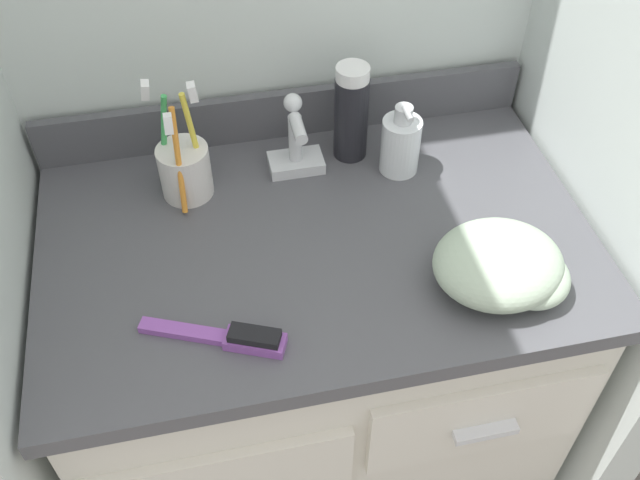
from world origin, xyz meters
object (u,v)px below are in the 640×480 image
at_px(toothbrush_cup, 184,168).
at_px(hairbrush, 233,337).
at_px(soap_dispenser, 400,144).
at_px(shaving_cream_can, 351,113).
at_px(hand_towel, 505,267).

distance_m(toothbrush_cup, hairbrush, 0.31).
distance_m(toothbrush_cup, soap_dispenser, 0.35).
xyz_separation_m(shaving_cream_can, hairbrush, (-0.25, -0.35, -0.07)).
xyz_separation_m(toothbrush_cup, hairbrush, (0.03, -0.31, -0.04)).
xyz_separation_m(toothbrush_cup, shaving_cream_can, (0.28, 0.04, 0.03)).
relative_size(toothbrush_cup, hairbrush, 1.03).
bearing_deg(toothbrush_cup, shaving_cream_can, 8.23).
bearing_deg(soap_dispenser, toothbrush_cup, 177.52).
xyz_separation_m(soap_dispenser, hand_towel, (0.07, -0.27, -0.01)).
distance_m(soap_dispenser, hairbrush, 0.43).
bearing_deg(hand_towel, hairbrush, -177.18).
bearing_deg(hairbrush, toothbrush_cup, 119.13).
bearing_deg(shaving_cream_can, toothbrush_cup, -171.77).
bearing_deg(toothbrush_cup, soap_dispenser, -2.48).
bearing_deg(soap_dispenser, hairbrush, -137.04).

